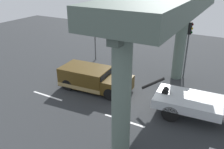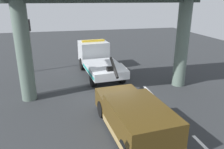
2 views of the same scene
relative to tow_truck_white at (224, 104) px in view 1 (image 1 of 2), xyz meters
The scene contains 8 objects.
ground_plane 5.07m from the tow_truck_white, behind, with size 60.00×40.00×0.10m, color #2D3033.
lane_stripe_west 11.28m from the tow_truck_white, 166.72° to the right, with size 2.60×0.16×0.01m, color silver.
lane_stripe_mid 5.68m from the tow_truck_white, 152.35° to the right, with size 2.60×0.16×0.01m, color silver.
tow_truck_white is the anchor object (origin of this frame).
towed_van_green 8.80m from the tow_truck_white, behind, with size 5.35×2.57×1.58m.
overpass_structure 6.05m from the tow_truck_white, behind, with size 3.60×11.87×6.88m.
traffic_light_near 13.09m from the tow_truck_white, 156.66° to the left, with size 0.39×0.32×4.17m.
traffic_light_far 6.50m from the tow_truck_white, 123.49° to the left, with size 0.39×0.32×4.51m.
Camera 1 is at (4.98, -12.84, 8.10)m, focal length 37.77 mm.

